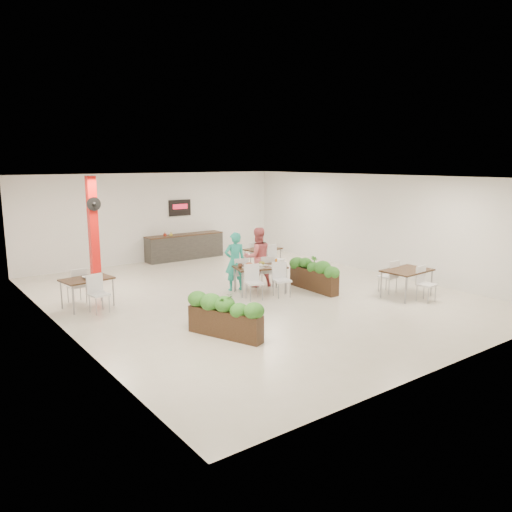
# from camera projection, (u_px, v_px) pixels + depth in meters

# --- Properties ---
(ground) EXTENTS (12.00, 12.00, 0.00)m
(ground) POSITION_uv_depth(u_px,v_px,m) (252.00, 295.00, 13.70)
(ground) COLOR beige
(ground) RESTS_ON ground
(room_shell) EXTENTS (10.10, 12.10, 3.22)m
(room_shell) POSITION_uv_depth(u_px,v_px,m) (252.00, 222.00, 13.33)
(room_shell) COLOR white
(room_shell) RESTS_ON ground
(red_column) EXTENTS (0.40, 0.41, 3.20)m
(red_column) POSITION_uv_depth(u_px,v_px,m) (93.00, 229.00, 14.64)
(red_column) COLOR red
(red_column) RESTS_ON ground
(service_counter) EXTENTS (3.00, 0.64, 2.20)m
(service_counter) POSITION_uv_depth(u_px,v_px,m) (185.00, 246.00, 18.66)
(service_counter) COLOR #282623
(service_counter) RESTS_ON ground
(main_table) EXTENTS (1.61, 1.89, 0.92)m
(main_table) POSITION_uv_depth(u_px,v_px,m) (260.00, 270.00, 13.82)
(main_table) COLOR black
(main_table) RESTS_ON ground
(diner_man) EXTENTS (0.69, 0.55, 1.67)m
(diner_man) POSITION_uv_depth(u_px,v_px,m) (235.00, 261.00, 14.07)
(diner_man) COLOR teal
(diner_man) RESTS_ON ground
(diner_woman) EXTENTS (0.99, 0.86, 1.73)m
(diner_woman) POSITION_uv_depth(u_px,v_px,m) (258.00, 257.00, 14.53)
(diner_woman) COLOR #ED696E
(diner_woman) RESTS_ON ground
(planter_left) EXTENTS (0.92, 1.74, 0.95)m
(planter_left) POSITION_uv_depth(u_px,v_px,m) (225.00, 314.00, 10.33)
(planter_left) COLOR black
(planter_left) RESTS_ON ground
(planter_right) EXTENTS (0.45, 1.88, 0.98)m
(planter_right) POSITION_uv_depth(u_px,v_px,m) (314.00, 273.00, 14.12)
(planter_right) COLOR black
(planter_right) RESTS_ON ground
(side_table_a) EXTENTS (1.27, 1.66, 0.92)m
(side_table_a) POSITION_uv_depth(u_px,v_px,m) (87.00, 283.00, 12.42)
(side_table_a) COLOR black
(side_table_a) RESTS_ON ground
(side_table_b) EXTENTS (1.25, 1.66, 0.92)m
(side_table_b) POSITION_uv_depth(u_px,v_px,m) (263.00, 252.00, 16.65)
(side_table_b) COLOR black
(side_table_b) RESTS_ON ground
(side_table_c) EXTENTS (1.37, 1.64, 0.92)m
(side_table_c) POSITION_uv_depth(u_px,v_px,m) (407.00, 274.00, 13.40)
(side_table_c) COLOR black
(side_table_c) RESTS_ON ground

